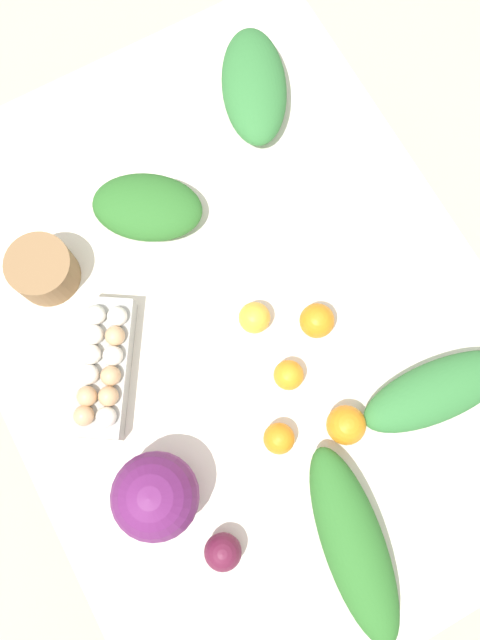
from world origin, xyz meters
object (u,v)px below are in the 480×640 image
orange_4 (317,321)px  paper_bag (43,270)px  egg_carton (104,367)px  beet_root (223,552)px  greens_bunch_scallion (353,544)px  orange_0 (289,375)px  cabbage_purple (155,496)px  orange_2 (346,425)px  greens_bunch_dandelion (437,391)px  greens_bunch_chard (147,207)px  orange_3 (255,318)px  greens_bunch_kale (254,86)px  orange_1 (279,438)px

orange_4 → paper_bag: bearing=-129.4°
egg_carton → beet_root: (0.45, 0.04, -0.01)m
greens_bunch_scallion → orange_0: 0.36m
cabbage_purple → orange_2: (0.06, 0.41, -0.05)m
greens_bunch_dandelion → egg_carton: bearing=-122.9°
egg_carton → orange_4: (0.13, 0.45, -0.01)m
cabbage_purple → greens_bunch_chard: size_ratio=0.70×
orange_4 → greens_bunch_dandelion: bearing=29.7°
greens_bunch_scallion → beet_root: 0.26m
egg_carton → orange_3: 0.34m
paper_bag → orange_3: (0.31, 0.35, -0.01)m
cabbage_purple → orange_0: 0.37m
paper_bag → orange_2: 0.73m
egg_carton → orange_2: 0.52m
cabbage_purple → greens_bunch_chard: (-0.57, 0.26, -0.05)m
orange_0 → greens_bunch_kale: bearing=157.1°
orange_1 → orange_3: bearing=162.1°
orange_2 → orange_4: bearing=164.8°
greens_bunch_scallion → greens_bunch_kale: bearing=161.9°
orange_1 → orange_3: 0.26m
cabbage_purple → greens_bunch_kale: bearing=139.1°
cabbage_purple → paper_bag: size_ratio=1.23×
greens_bunch_kale → greens_bunch_chard: size_ratio=1.23×
greens_bunch_chard → egg_carton: bearing=-41.2°
greens_bunch_dandelion → greens_bunch_scallion: 0.36m
greens_bunch_dandelion → orange_3: size_ratio=4.90×
egg_carton → orange_0: bearing=-88.6°
orange_3 → greens_bunch_kale: bearing=151.1°
greens_bunch_kale → greens_bunch_dandelion: bearing=-0.7°
orange_3 → orange_4: size_ratio=0.91×
orange_0 → orange_1: 0.13m
beet_root → greens_bunch_kale: bearing=147.5°
greens_bunch_kale → orange_1: greens_bunch_kale is taller
greens_bunch_dandelion → greens_bunch_scallion: (0.17, -0.31, 0.01)m
orange_2 → greens_bunch_kale: bearing=164.6°
greens_bunch_kale → greens_bunch_chard: (0.15, -0.36, -0.00)m
orange_0 → orange_4: bearing=123.1°
cabbage_purple → greens_bunch_scallion: (0.27, 0.30, -0.04)m
egg_carton → beet_root: egg_carton is taller
orange_2 → orange_4: 0.23m
beet_root → greens_bunch_chard: bearing=164.6°
greens_bunch_kale → orange_3: bearing=-28.9°
cabbage_purple → orange_3: (-0.23, 0.35, -0.05)m
paper_bag → orange_3: size_ratio=2.06×
cabbage_purple → beet_root: cabbage_purple is taller
orange_3 → beet_root: bearing=-36.6°
greens_bunch_dandelion → orange_4: greens_bunch_dandelion is taller
greens_bunch_dandelion → orange_1: bearing=-102.5°
egg_carton → orange_1: (0.31, 0.25, -0.01)m
cabbage_purple → greens_bunch_scallion: size_ratio=0.44×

